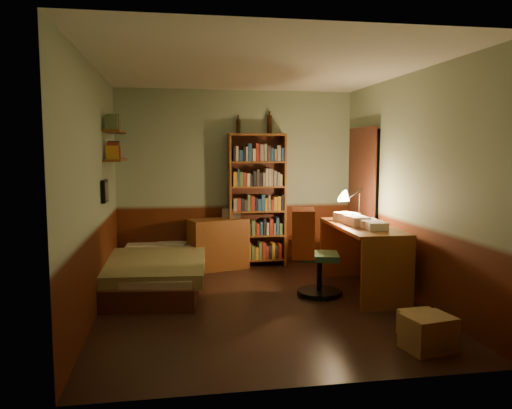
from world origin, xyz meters
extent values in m
cube|color=black|center=(0.00, 0.00, -0.01)|extent=(3.50, 4.00, 0.02)
cube|color=silver|center=(0.00, 0.00, 2.61)|extent=(3.50, 4.00, 0.02)
cube|color=gray|center=(0.00, 2.01, 1.30)|extent=(3.50, 0.02, 2.60)
cube|color=gray|center=(-1.76, 0.00, 1.30)|extent=(0.02, 4.00, 2.60)
cube|color=gray|center=(1.76, 0.00, 1.30)|extent=(0.02, 4.00, 2.60)
cube|color=gray|center=(0.00, -2.01, 1.30)|extent=(3.50, 0.02, 2.60)
cube|color=black|center=(1.72, 1.30, 1.00)|extent=(0.06, 0.90, 2.00)
cube|color=#3E1B12|center=(1.69, 1.30, 1.00)|extent=(0.02, 0.98, 2.08)
cube|color=olive|center=(-1.19, 0.97, 0.33)|extent=(1.44, 2.32, 0.65)
cube|color=brown|center=(-0.30, 1.76, 0.37)|extent=(0.91, 0.63, 0.73)
cube|color=#B2B2B7|center=(-0.09, 1.89, 0.80)|extent=(0.30, 0.25, 0.14)
cube|color=brown|center=(0.28, 1.85, 0.98)|extent=(0.84, 0.26, 1.96)
cylinder|color=black|center=(0.03, 1.96, 2.07)|extent=(0.07, 0.07, 0.21)
cylinder|color=black|center=(0.49, 1.96, 2.10)|extent=(0.08, 0.08, 0.28)
cube|color=brown|center=(1.32, 0.30, 0.41)|extent=(0.66, 1.54, 0.82)
cube|color=silver|center=(1.23, 0.61, 0.88)|extent=(0.30, 0.34, 0.12)
cone|color=black|center=(1.43, 0.71, 1.12)|extent=(0.22, 0.22, 0.61)
cube|color=#2C583C|center=(0.76, 0.23, 0.54)|extent=(0.63, 0.59, 1.07)
cube|color=#AE3F1A|center=(0.50, 0.08, 1.36)|extent=(0.32, 0.51, 0.56)
cube|color=brown|center=(-1.64, 1.10, 1.60)|extent=(0.20, 0.90, 0.03)
cube|color=brown|center=(-1.64, 1.10, 1.95)|extent=(0.20, 0.90, 0.03)
cube|color=black|center=(-1.72, 0.60, 1.25)|extent=(0.04, 0.32, 0.26)
cube|color=olive|center=(1.21, -1.52, 0.15)|extent=(0.45, 0.39, 0.30)
cube|color=olive|center=(1.29, -1.23, 0.12)|extent=(0.36, 0.30, 0.24)
camera|label=1|loc=(-0.95, -5.37, 1.72)|focal=35.00mm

